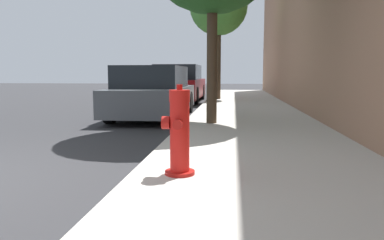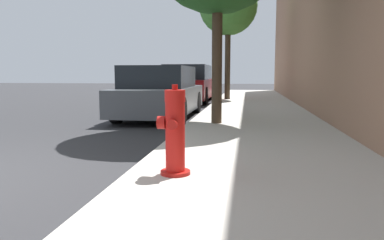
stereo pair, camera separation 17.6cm
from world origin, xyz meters
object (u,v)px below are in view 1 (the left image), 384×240
object	(u,v)px
parked_car_near	(153,93)
street_tree_far	(218,7)
fire_hydrant	(179,133)
parked_car_mid	(179,84)

from	to	relation	value
parked_car_near	street_tree_far	distance (m)	6.21
fire_hydrant	parked_car_mid	xyz separation A→B (m)	(-1.67, 11.48, 0.16)
fire_hydrant	parked_car_near	world-z (taller)	parked_car_near
parked_car_near	fire_hydrant	bearing A→B (deg)	-75.50
fire_hydrant	street_tree_far	size ratio (longest dim) A/B	0.19
fire_hydrant	parked_car_near	distance (m)	6.07
parked_car_near	parked_car_mid	bearing A→B (deg)	91.51
parked_car_mid	street_tree_far	world-z (taller)	street_tree_far
parked_car_mid	parked_car_near	bearing A→B (deg)	-88.49
fire_hydrant	parked_car_mid	bearing A→B (deg)	98.27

